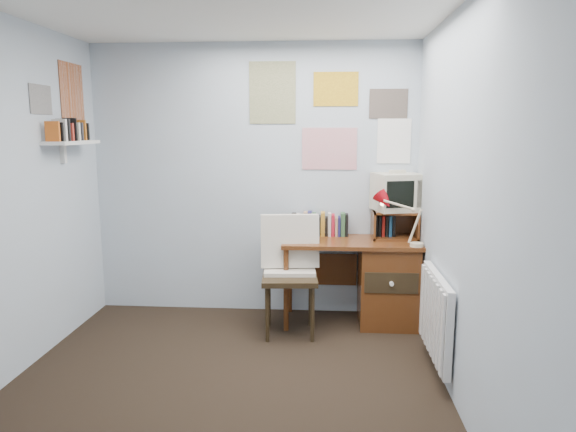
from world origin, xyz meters
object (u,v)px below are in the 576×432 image
Objects in this scene: desk at (381,279)px; desk_chair at (290,278)px; tv_riser at (395,224)px; radiator at (436,316)px; desk_lamp at (418,222)px; wall_shelf at (72,142)px; crt_tv at (397,190)px.

desk is 1.23× the size of desk_chair.
tv_riser is at bearing 42.96° from desk.
desk_chair is 1.25m from radiator.
tv_riser is (-0.14, 0.33, -0.08)m from desk_lamp.
desk is 1.94× the size of wall_shelf.
desk_lamp is at bearing 92.09° from radiator.
crt_tv reaches higher than radiator.
tv_riser is at bearing 99.28° from radiator.
wall_shelf is at bearing 174.67° from crt_tv.
desk_lamp is 0.51× the size of radiator.
radiator is (0.17, -1.04, -0.47)m from tv_riser.
desk is 0.81m from crt_tv.
desk_lamp is 2.91m from wall_shelf.
wall_shelf is (-1.78, -0.07, 1.13)m from desk_chair.
desk_lamp is at bearing -85.21° from crt_tv.
radiator is (0.29, -0.93, 0.01)m from desk.
crt_tv is 0.48× the size of radiator.
tv_riser is (0.91, 0.42, 0.40)m from desk_chair.
desk is at bearing -151.15° from crt_tv.
wall_shelf is at bearing 178.26° from desk_chair.
wall_shelf is (-2.69, -0.49, 0.74)m from tv_riser.
crt_tv is (0.93, 0.44, 0.70)m from desk_chair.
crt_tv reaches higher than tv_riser.
desk_lamp is (0.26, -0.22, 0.56)m from desk.
crt_tv is at bearing 98.45° from radiator.
tv_riser is at bearing -137.89° from crt_tv.
crt_tv is (0.01, 0.02, 0.31)m from tv_riser.
desk_chair is 2.57× the size of crt_tv.
wall_shelf reaches higher than radiator.
desk is 0.97m from radiator.
desk_chair is 1.16m from desk_lamp.
wall_shelf is at bearing 166.99° from desk_lamp.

